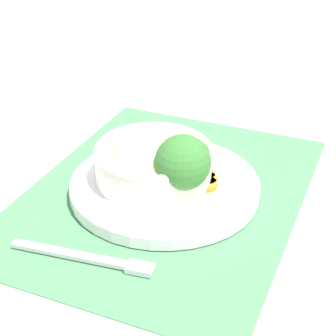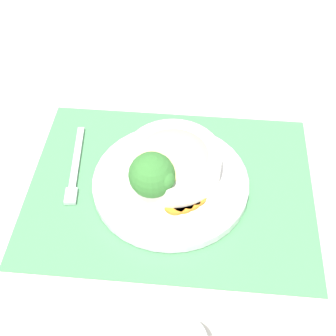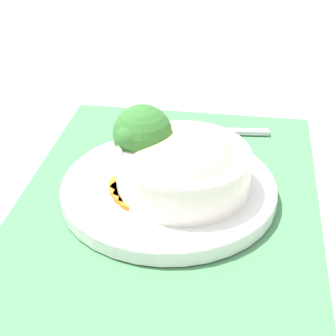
{
  "view_description": "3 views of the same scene",
  "coord_description": "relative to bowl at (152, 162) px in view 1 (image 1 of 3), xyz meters",
  "views": [
    {
      "loc": [
        0.59,
        0.34,
        0.44
      ],
      "look_at": [
        -0.01,
        0.0,
        0.04
      ],
      "focal_mm": 60.0,
      "sensor_mm": 36.0,
      "label": 1
    },
    {
      "loc": [
        -0.1,
        0.5,
        0.64
      ],
      "look_at": [
        0.01,
        -0.0,
        0.05
      ],
      "focal_mm": 50.0,
      "sensor_mm": 36.0,
      "label": 2
    },
    {
      "loc": [
        -0.57,
        -0.16,
        0.41
      ],
      "look_at": [
        0.01,
        0.0,
        0.04
      ],
      "focal_mm": 60.0,
      "sensor_mm": 36.0,
      "label": 3
    }
  ],
  "objects": [
    {
      "name": "ground_plane",
      "position": [
        -0.0,
        0.02,
        -0.05
      ],
      "size": [
        4.0,
        4.0,
        0.0
      ],
      "primitive_type": "plane",
      "color": "beige"
    },
    {
      "name": "carrot_slice_extra",
      "position": [
        -0.05,
        0.05,
        -0.03
      ],
      "size": [
        0.04,
        0.04,
        0.01
      ],
      "color": "orange",
      "rests_on": "plate"
    },
    {
      "name": "carrot_slice_far",
      "position": [
        -0.04,
        0.06,
        -0.03
      ],
      "size": [
        0.04,
        0.04,
        0.01
      ],
      "color": "orange",
      "rests_on": "plate"
    },
    {
      "name": "broccoli_floret",
      "position": [
        0.02,
        0.06,
        0.02
      ],
      "size": [
        0.08,
        0.08,
        0.09
      ],
      "color": "#84AD5B",
      "rests_on": "plate"
    },
    {
      "name": "fork",
      "position": [
        0.17,
        0.02,
        -0.04
      ],
      "size": [
        0.06,
        0.18,
        0.01
      ],
      "rotation": [
        0.0,
        0.0,
        0.22
      ],
      "color": "silver",
      "rests_on": "placemat"
    },
    {
      "name": "bowl",
      "position": [
        0.0,
        0.0,
        0.0
      ],
      "size": [
        0.17,
        0.17,
        0.06
      ],
      "color": "silver",
      "rests_on": "plate"
    },
    {
      "name": "carrot_slice_near",
      "position": [
        -0.02,
        0.07,
        -0.03
      ],
      "size": [
        0.04,
        0.04,
        0.01
      ],
      "color": "orange",
      "rests_on": "plate"
    },
    {
      "name": "plate",
      "position": [
        -0.0,
        0.02,
        -0.04
      ],
      "size": [
        0.27,
        0.27,
        0.02
      ],
      "color": "white",
      "rests_on": "placemat"
    },
    {
      "name": "placemat",
      "position": [
        -0.0,
        0.02,
        -0.05
      ],
      "size": [
        0.54,
        0.43,
        0.0
      ],
      "color": "#4C8C59",
      "rests_on": "ground_plane"
    },
    {
      "name": "carrot_slice_middle",
      "position": [
        -0.03,
        0.07,
        -0.03
      ],
      "size": [
        0.04,
        0.04,
        0.01
      ],
      "color": "orange",
      "rests_on": "plate"
    }
  ]
}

